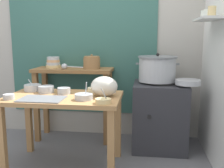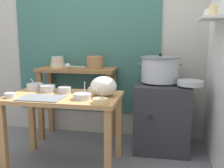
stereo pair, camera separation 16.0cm
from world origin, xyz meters
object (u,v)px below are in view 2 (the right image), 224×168
Objects in this scene: clay_pot at (95,62)px; prep_bowl_3 at (10,95)px; prep_bowl_4 at (82,96)px; prep_bowl_7 at (48,88)px; prep_bowl_5 at (95,89)px; stove_block at (162,116)px; plastic_bag at (104,86)px; prep_bowl_2 at (111,90)px; bowl_stack_enamel at (58,62)px; prep_table at (64,106)px; prep_bowl_0 at (65,90)px; steamer_pot at (160,69)px; prep_bowl_1 at (35,87)px; back_shelf_table at (77,86)px; serving_tray at (42,98)px; wide_pan at (190,83)px; prep_bowl_6 at (100,100)px; ladle at (69,66)px.

clay_pot reaches higher than prep_bowl_3.
prep_bowl_7 is at bearing 151.12° from prep_bowl_4.
prep_bowl_5 is at bearing -75.49° from clay_pot.
stove_block is at bearing 45.27° from prep_bowl_4.
prep_bowl_2 is (0.04, 0.19, -0.07)m from plastic_bag.
prep_table is at bearing -64.38° from bowl_stack_enamel.
prep_bowl_0 is 0.94× the size of prep_bowl_2.
steamer_pot is 2.77× the size of prep_bowl_1.
prep_bowl_1 is 0.40m from prep_bowl_3.
prep_bowl_7 is (-1.17, -0.48, 0.37)m from stove_block.
prep_bowl_2 is (0.45, 0.14, -0.01)m from prep_bowl_0.
prep_bowl_1 is (-0.29, -0.54, 0.08)m from back_shelf_table.
prep_bowl_2 is 0.66m from prep_bowl_7.
wide_pan is (1.38, 0.61, 0.08)m from serving_tray.
stove_block is at bearing -26.62° from steamer_pot.
prep_bowl_2 is 1.37× the size of prep_bowl_3.
prep_bowl_5 is at bearing -166.98° from wide_pan.
prep_bowl_7 is at bearing -167.65° from wide_pan.
prep_table is at bearing 150.49° from prep_bowl_6.
bowl_stack_enamel reaches higher than stove_block.
prep_table is at bearing -145.60° from steamer_pot.
prep_bowl_1 is (-1.34, -0.41, 0.37)m from stove_block.
back_shelf_table is at bearing 125.52° from plastic_bag.
ladle is at bearing 172.62° from wide_pan.
prep_bowl_4 reaches higher than wide_pan.
stove_block is (1.05, -0.13, -0.30)m from back_shelf_table.
prep_table is 0.50m from prep_bowl_2.
back_shelf_table is at bearing 136.60° from prep_bowl_2.
ladle reaches higher than prep_bowl_0.
steamer_pot is 3.10× the size of prep_bowl_7.
ladle is 0.53m from prep_bowl_7.
prep_bowl_2 reaches higher than wide_pan.
steamer_pot is (-0.04, 0.02, 0.54)m from stove_block.
wide_pan is (0.32, -0.18, -0.12)m from steamer_pot.
serving_tray is 0.58m from prep_bowl_6.
back_shelf_table is 0.92m from prep_bowl_4.
wide_pan is at bearing 8.70° from prep_bowl_1.
serving_tray is at bearing -92.75° from back_shelf_table.
serving_tray is 0.44m from prep_bowl_1.
plastic_bag is 0.80m from prep_bowl_1.
prep_bowl_0 reaches higher than prep_bowl_3.
clay_pot is at bearing 20.16° from ladle.
plastic_bag is at bearing 44.75° from prep_bowl_4.
prep_bowl_4 is at bearing -134.73° from stove_block.
plastic_bag is 0.21m from prep_bowl_2.
prep_bowl_1 reaches higher than stove_block.
clay_pot is at bearing 80.06° from prep_table.
prep_bowl_0 is at bearing 64.20° from serving_tray.
bowl_stack_enamel reaches higher than prep_bowl_2.
ladle is 0.82m from plastic_bag.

